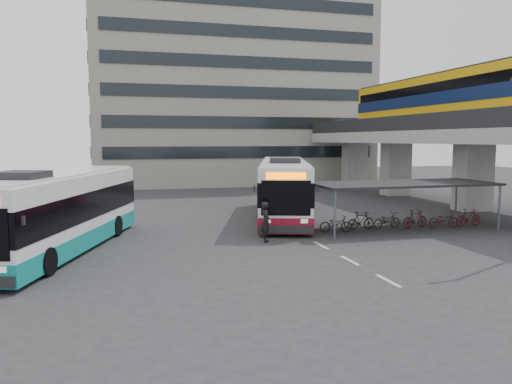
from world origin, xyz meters
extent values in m
plane|color=#28282B|center=(0.00, 0.00, 0.00)|extent=(120.00, 120.00, 0.00)
cube|color=gray|center=(17.00, 8.00, 2.30)|extent=(2.20, 1.60, 4.60)
cube|color=gray|center=(17.00, 18.00, 2.30)|extent=(2.20, 1.60, 4.60)
cube|color=gray|center=(17.00, 26.00, 2.30)|extent=(2.20, 1.60, 4.60)
cube|color=gray|center=(17.00, 12.00, 5.05)|extent=(8.00, 32.00, 0.90)
cube|color=black|center=(13.25, 12.00, 6.05)|extent=(0.35, 32.00, 1.10)
cube|color=black|center=(20.75, 12.00, 6.05)|extent=(0.35, 32.00, 1.10)
cube|color=#D3990C|center=(17.00, 12.49, 7.60)|extent=(2.90, 20.00, 3.90)
cube|color=#0A173B|center=(17.00, 12.49, 7.80)|extent=(2.98, 20.02, 0.90)
cube|color=black|center=(17.00, 12.49, 8.60)|extent=(2.96, 19.20, 0.70)
cube|color=black|center=(17.00, 12.49, 9.55)|extent=(2.70, 19.60, 0.25)
cylinder|color=#595B60|center=(3.70, 4.80, 1.20)|extent=(0.12, 0.12, 2.40)
cylinder|color=#595B60|center=(13.30, 4.80, 1.20)|extent=(0.12, 0.12, 2.40)
cylinder|color=#595B60|center=(3.70, 1.20, 1.20)|extent=(0.12, 0.12, 2.40)
cylinder|color=#595B60|center=(13.30, 1.20, 1.20)|extent=(0.12, 0.12, 2.40)
cube|color=black|center=(8.50, 3.00, 2.48)|extent=(10.00, 4.00, 0.12)
imported|color=black|center=(4.50, 3.00, 0.45)|extent=(1.71, 0.60, 0.90)
imported|color=black|center=(6.10, 3.00, 0.50)|extent=(1.66, 0.47, 1.00)
imported|color=black|center=(7.70, 3.00, 0.45)|extent=(1.72, 0.60, 0.90)
imported|color=black|center=(9.30, 3.00, 0.50)|extent=(1.66, 0.47, 1.00)
imported|color=#350C0F|center=(10.90, 3.00, 0.45)|extent=(1.71, 0.60, 0.90)
imported|color=#3F0C0F|center=(12.50, 3.00, 0.50)|extent=(1.66, 0.47, 1.00)
cube|color=gray|center=(6.00, 36.00, 12.50)|extent=(30.00, 15.00, 25.00)
cube|color=beige|center=(2.50, -6.00, 0.01)|extent=(0.15, 1.60, 0.01)
cube|color=beige|center=(2.50, -3.00, 0.01)|extent=(0.15, 1.60, 0.01)
cube|color=beige|center=(2.50, 0.00, 0.01)|extent=(0.15, 1.60, 0.01)
cube|color=white|center=(3.42, 8.27, 1.98)|extent=(6.56, 13.26, 2.99)
cube|color=maroon|center=(3.42, 8.27, 0.60)|extent=(6.61, 13.31, 0.81)
cube|color=black|center=(3.42, 8.27, 2.12)|extent=(6.62, 13.29, 1.25)
cube|color=#F66A00|center=(1.46, 2.05, 3.09)|extent=(1.87, 0.66, 0.33)
cube|color=black|center=(2.44, 5.16, 3.71)|extent=(2.11, 2.16, 0.30)
cylinder|color=black|center=(0.92, 4.68, 0.54)|extent=(0.64, 1.13, 1.09)
cylinder|color=black|center=(5.76, 11.35, 0.54)|extent=(0.64, 1.13, 1.09)
cube|color=white|center=(-8.90, 1.94, 1.90)|extent=(6.40, 12.68, 2.86)
cube|color=#0E7F7E|center=(-8.90, 1.94, 0.57)|extent=(6.46, 12.73, 0.78)
cube|color=black|center=(-8.90, 1.94, 2.03)|extent=(6.47, 12.71, 1.20)
cube|color=black|center=(-9.88, -1.02, 3.55)|extent=(2.03, 2.08, 0.29)
cylinder|color=black|center=(-6.63, 4.87, 0.52)|extent=(0.62, 1.08, 1.04)
imported|color=black|center=(0.26, 1.47, 0.96)|extent=(0.62, 0.79, 1.93)
camera|label=1|loc=(-6.33, -21.04, 4.86)|focal=35.00mm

